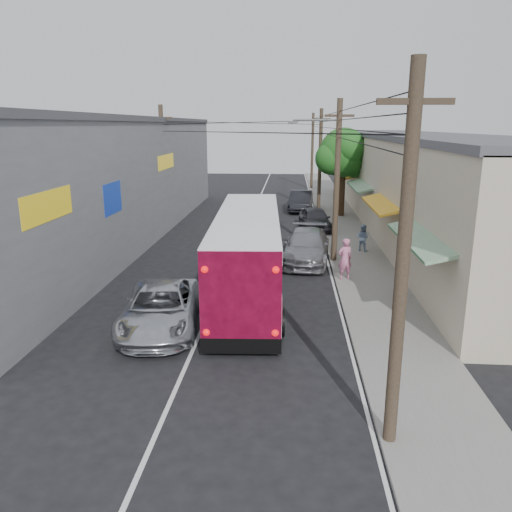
{
  "coord_description": "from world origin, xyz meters",
  "views": [
    {
      "loc": [
        2.95,
        -11.73,
        6.79
      ],
      "look_at": [
        1.66,
        6.79,
        1.89
      ],
      "focal_mm": 35.0,
      "sensor_mm": 36.0,
      "label": 1
    }
  ],
  "objects_px": {
    "parked_suv": "(306,246)",
    "pedestrian_far": "(363,238)",
    "parked_car_mid": "(315,219)",
    "parked_car_far": "(301,201)",
    "coach_bus": "(248,253)",
    "pedestrian_near": "(345,259)",
    "jeepney": "(161,308)"
  },
  "relations": [
    {
      "from": "jeepney",
      "to": "parked_suv",
      "type": "bearing_deg",
      "value": 53.31
    },
    {
      "from": "jeepney",
      "to": "pedestrian_near",
      "type": "xyz_separation_m",
      "value": [
        6.8,
        5.78,
        0.3
      ]
    },
    {
      "from": "parked_suv",
      "to": "parked_car_mid",
      "type": "relative_size",
      "value": 1.24
    },
    {
      "from": "parked_car_far",
      "to": "pedestrian_far",
      "type": "bearing_deg",
      "value": -72.01
    },
    {
      "from": "parked_car_mid",
      "to": "parked_car_far",
      "type": "xyz_separation_m",
      "value": [
        -0.8,
        7.74,
        0.05
      ]
    },
    {
      "from": "coach_bus",
      "to": "parked_suv",
      "type": "distance_m",
      "value": 5.93
    },
    {
      "from": "parked_car_far",
      "to": "pedestrian_far",
      "type": "height_order",
      "value": "parked_car_far"
    },
    {
      "from": "jeepney",
      "to": "parked_suv",
      "type": "relative_size",
      "value": 0.98
    },
    {
      "from": "coach_bus",
      "to": "parked_suv",
      "type": "height_order",
      "value": "coach_bus"
    },
    {
      "from": "pedestrian_far",
      "to": "coach_bus",
      "type": "bearing_deg",
      "value": 83.53
    },
    {
      "from": "jeepney",
      "to": "pedestrian_near",
      "type": "relative_size",
      "value": 2.89
    },
    {
      "from": "pedestrian_near",
      "to": "pedestrian_far",
      "type": "relative_size",
      "value": 1.27
    },
    {
      "from": "parked_car_mid",
      "to": "pedestrian_far",
      "type": "xyz_separation_m",
      "value": [
        2.3,
        -5.9,
        0.1
      ]
    },
    {
      "from": "parked_suv",
      "to": "parked_car_far",
      "type": "bearing_deg",
      "value": 95.53
    },
    {
      "from": "parked_car_mid",
      "to": "parked_suv",
      "type": "bearing_deg",
      "value": -102.69
    },
    {
      "from": "jeepney",
      "to": "pedestrian_far",
      "type": "relative_size",
      "value": 3.66
    },
    {
      "from": "jeepney",
      "to": "pedestrian_near",
      "type": "distance_m",
      "value": 8.93
    },
    {
      "from": "parked_car_far",
      "to": "pedestrian_near",
      "type": "bearing_deg",
      "value": -79.95
    },
    {
      "from": "coach_bus",
      "to": "parked_car_far",
      "type": "relative_size",
      "value": 2.43
    },
    {
      "from": "coach_bus",
      "to": "parked_suv",
      "type": "bearing_deg",
      "value": 61.56
    },
    {
      "from": "parked_car_mid",
      "to": "parked_car_far",
      "type": "distance_m",
      "value": 7.78
    },
    {
      "from": "coach_bus",
      "to": "pedestrian_near",
      "type": "xyz_separation_m",
      "value": [
        4.13,
        2.03,
        -0.7
      ]
    },
    {
      "from": "coach_bus",
      "to": "jeepney",
      "type": "height_order",
      "value": "coach_bus"
    },
    {
      "from": "coach_bus",
      "to": "parked_suv",
      "type": "relative_size",
      "value": 2.16
    },
    {
      "from": "parked_car_far",
      "to": "coach_bus",
      "type": "bearing_deg",
      "value": -91.71
    },
    {
      "from": "parked_car_far",
      "to": "pedestrian_far",
      "type": "xyz_separation_m",
      "value": [
        3.1,
        -13.63,
        0.05
      ]
    },
    {
      "from": "jeepney",
      "to": "parked_car_mid",
      "type": "distance_m",
      "value": 17.96
    },
    {
      "from": "coach_bus",
      "to": "parked_car_far",
      "type": "bearing_deg",
      "value": 80.3
    },
    {
      "from": "coach_bus",
      "to": "pedestrian_far",
      "type": "relative_size",
      "value": 8.09
    },
    {
      "from": "parked_car_far",
      "to": "pedestrian_near",
      "type": "xyz_separation_m",
      "value": [
        1.6,
        -18.88,
        0.24
      ]
    },
    {
      "from": "parked_car_mid",
      "to": "parked_car_far",
      "type": "height_order",
      "value": "parked_car_far"
    },
    {
      "from": "parked_suv",
      "to": "pedestrian_far",
      "type": "height_order",
      "value": "parked_suv"
    }
  ]
}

